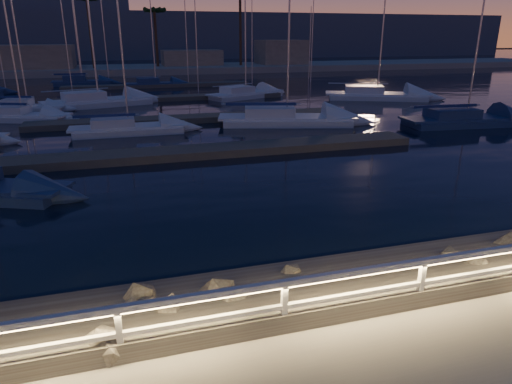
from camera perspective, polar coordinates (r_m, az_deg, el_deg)
ground at (r=9.93m, az=14.76°, el=-14.28°), size 400.00×400.00×0.00m
harbor_water at (r=38.99m, az=-9.59°, el=9.45°), size 400.00×440.00×0.60m
guard_rail at (r=9.50m, az=14.79°, el=-10.46°), size 44.11×0.12×1.06m
riprap at (r=12.92m, az=23.27°, el=-8.34°), size 34.32×3.27×1.47m
floating_docks at (r=40.16m, az=-9.87°, el=10.53°), size 22.00×36.00×0.40m
far_shore at (r=81.31m, az=-13.76°, el=14.95°), size 160.00×14.00×5.20m
palm_left at (r=79.19m, az=-20.36°, el=21.42°), size 3.00×3.00×11.20m
palm_center at (r=80.32m, az=-12.60°, el=21.07°), size 3.00×3.00×9.70m
distant_hills at (r=141.75m, az=-24.75°, el=17.15°), size 230.00×37.50×18.00m
sailboat_c at (r=30.31m, az=-15.99°, el=7.75°), size 7.27×2.29×12.26m
sailboat_d at (r=35.07m, az=24.48°, el=8.31°), size 9.27×3.59×15.30m
sailboat_e at (r=42.40m, az=-26.80°, el=9.51°), size 6.27×3.05×10.36m
sailboat_g at (r=43.11m, az=-19.40°, el=10.69°), size 9.81×5.28×16.06m
sailboat_h at (r=32.35m, az=3.42°, el=9.22°), size 9.83×5.22×16.02m
sailboat_j at (r=37.81m, az=-27.39°, el=8.50°), size 7.01×4.29×11.60m
sailboat_k at (r=46.39m, az=-1.51°, el=12.20°), size 8.52×5.51×14.12m
sailboat_l at (r=46.84m, az=14.57°, el=11.72°), size 10.13×6.49×16.71m
sailboat_m at (r=62.38m, az=-21.03°, el=12.75°), size 7.26×2.30×12.35m
sailboat_n at (r=57.68m, az=-12.61°, el=13.09°), size 7.20×2.59×12.05m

